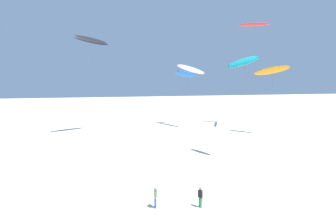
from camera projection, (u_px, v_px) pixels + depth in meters
flying_kite_0 at (255, 24)px, 54.17m from camera, size 5.95×5.00×21.28m
flying_kite_1 at (185, 74)px, 56.69m from camera, size 6.40×8.02×12.00m
flying_kite_2 at (91, 40)px, 45.88m from camera, size 6.36×12.03×17.52m
flying_kite_3 at (243, 62)px, 31.85m from camera, size 4.27×6.35×12.89m
flying_kite_4 at (245, 62)px, 53.41m from camera, size 3.96×9.56×13.77m
flying_kite_5 at (190, 69)px, 53.26m from camera, size 5.03×7.48×13.27m
flying_kite_6 at (271, 70)px, 46.10m from camera, size 4.87×5.55×12.51m
person_near_left at (155, 196)px, 20.38m from camera, size 0.29×0.48×1.66m
person_mid_field at (200, 196)px, 20.44m from camera, size 0.32×0.46×1.62m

